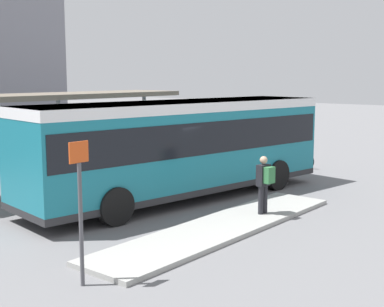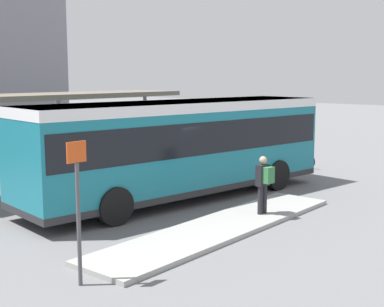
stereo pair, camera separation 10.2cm
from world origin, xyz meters
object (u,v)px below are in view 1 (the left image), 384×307
(bicycle_black, at_px, (279,157))
(potted_planter_near_shelter, at_px, (154,162))
(bicycle_green, at_px, (299,160))
(bicycle_yellow, at_px, (264,156))
(potted_planter_far_side, at_px, (70,180))
(pedestrian_waiting, at_px, (264,181))
(platform_sign, at_px, (80,207))
(city_bus, at_px, (182,142))

(bicycle_black, distance_m, potted_planter_near_shelter, 6.19)
(bicycle_green, distance_m, bicycle_yellow, 1.76)
(potted_planter_near_shelter, relative_size, potted_planter_far_side, 1.15)
(pedestrian_waiting, xyz_separation_m, potted_planter_far_side, (-1.85, 6.34, -0.49))
(pedestrian_waiting, distance_m, potted_planter_far_side, 6.62)
(platform_sign, bearing_deg, pedestrian_waiting, -0.77)
(bicycle_yellow, bearing_deg, platform_sign, 111.27)
(city_bus, height_order, pedestrian_waiting, city_bus)
(pedestrian_waiting, height_order, potted_planter_far_side, pedestrian_waiting)
(bicycle_green, relative_size, bicycle_yellow, 0.98)
(bicycle_black, bearing_deg, potted_planter_near_shelter, -110.45)
(city_bus, bearing_deg, platform_sign, -145.61)
(bicycle_black, xyz_separation_m, potted_planter_far_side, (-9.89, 2.19, 0.20))
(bicycle_yellow, bearing_deg, potted_planter_far_side, 85.16)
(pedestrian_waiting, distance_m, potted_planter_near_shelter, 6.83)
(bicycle_black, bearing_deg, pedestrian_waiting, -61.58)
(pedestrian_waiting, bearing_deg, platform_sign, 95.71)
(bicycle_green, height_order, potted_planter_far_side, potted_planter_far_side)
(bicycle_green, bearing_deg, platform_sign, 108.55)
(platform_sign, bearing_deg, bicycle_yellow, 18.68)
(potted_planter_near_shelter, bearing_deg, bicycle_black, -21.55)
(platform_sign, bearing_deg, city_bus, 25.72)
(city_bus, relative_size, pedestrian_waiting, 6.84)
(city_bus, bearing_deg, potted_planter_near_shelter, 66.54)
(bicycle_green, xyz_separation_m, potted_planter_far_side, (-10.07, 3.06, 0.24))
(city_bus, xyz_separation_m, pedestrian_waiting, (-0.37, -3.38, -0.80))
(potted_planter_far_side, bearing_deg, pedestrian_waiting, -73.69)
(bicycle_black, relative_size, bicycle_yellow, 1.10)
(bicycle_black, bearing_deg, platform_sign, -73.24)
(city_bus, bearing_deg, pedestrian_waiting, -87.63)
(bicycle_green, xyz_separation_m, potted_planter_near_shelter, (-5.94, 3.15, 0.32))
(city_bus, xyz_separation_m, bicycle_green, (7.85, -0.10, -1.52))
(city_bus, distance_m, bicycle_yellow, 8.10)
(bicycle_yellow, relative_size, platform_sign, 0.58)
(potted_planter_far_side, bearing_deg, bicycle_green, -16.90)
(pedestrian_waiting, relative_size, platform_sign, 0.59)
(pedestrian_waiting, height_order, bicycle_yellow, pedestrian_waiting)
(bicycle_green, relative_size, potted_planter_far_side, 1.43)
(bicycle_yellow, relative_size, potted_planter_far_side, 1.46)
(bicycle_black, height_order, potted_planter_near_shelter, potted_planter_near_shelter)
(pedestrian_waiting, distance_m, bicycle_yellow, 9.61)
(bicycle_green, height_order, platform_sign, platform_sign)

